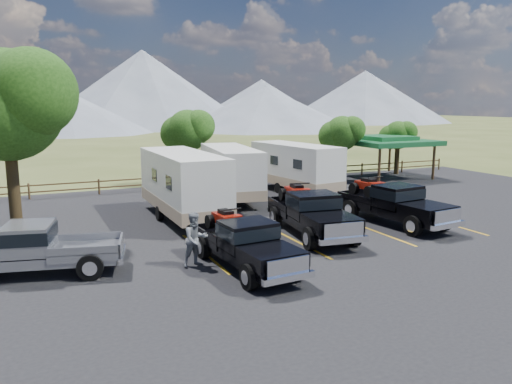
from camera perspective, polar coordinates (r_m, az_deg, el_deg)
name	(u,v)px	position (r m, az deg, el deg)	size (l,w,h in m)	color
ground	(398,263)	(18.84, 15.92, -7.83)	(320.00, 320.00, 0.00)	#3E4A1F
asphalt_lot	(350,242)	(21.10, 10.64, -5.62)	(44.00, 34.00, 0.04)	black
stall_lines	(336,235)	(21.88, 9.14, -4.93)	(12.12, 5.50, 0.01)	gold
tree_big_nw	(5,105)	(22.58, -26.74, 8.85)	(5.54, 5.18, 7.84)	black
tree_ne_a	(342,134)	(37.01, 9.76, 6.60)	(3.11, 2.92, 4.76)	black
tree_ne_b	(398,135)	(41.46, 15.89, 6.25)	(2.77, 2.59, 4.27)	black
tree_north	(187,131)	(34.04, -7.84, 6.95)	(3.46, 3.24, 5.25)	black
rail_fence	(246,176)	(35.26, -1.19, 1.87)	(36.12, 0.12, 1.00)	brown
pavilion	(386,141)	(39.45, 14.61, 5.62)	(6.20, 6.20, 3.22)	brown
mountain_range	(46,92)	(119.61, -22.89, 10.44)	(209.00, 71.00, 20.00)	slate
rig_left	(245,242)	(17.31, -1.30, -5.77)	(2.31, 5.76, 1.88)	black
rig_center	(311,212)	(21.70, 6.28, -2.27)	(2.83, 6.46, 2.09)	black
rig_right	(393,203)	(24.41, 15.40, -1.19)	(2.70, 6.42, 2.09)	black
trailer_left	(183,185)	(24.47, -8.32, 0.81)	(2.54, 9.43, 3.29)	white
trailer_center	(231,173)	(29.26, -2.90, 2.23)	(3.35, 8.94, 3.09)	white
trailer_right	(295,167)	(31.83, 4.50, 2.84)	(3.17, 8.90, 3.08)	white
pickup_silver	(34,248)	(18.13, -23.99, -5.92)	(6.09, 3.09, 1.75)	gray
person_a	(271,243)	(17.54, 1.69, -5.81)	(0.61, 0.40, 1.66)	white
person_b	(196,239)	(17.57, -6.93, -5.39)	(0.94, 0.73, 1.93)	gray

